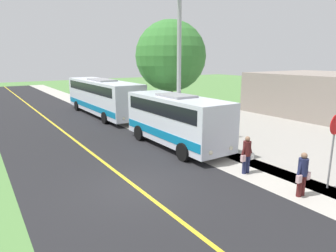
{
  "coord_description": "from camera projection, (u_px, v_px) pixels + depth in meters",
  "views": [
    {
      "loc": [
        4.82,
        9.56,
        4.86
      ],
      "look_at": [
        -3.5,
        -3.03,
        1.4
      ],
      "focal_mm": 31.68,
      "sensor_mm": 36.0,
      "label": 1
    }
  ],
  "objects": [
    {
      "name": "road_centre_line",
      "position": [
        136.0,
        187.0,
        11.45
      ],
      "size": [
        0.16,
        100.0,
        0.0
      ],
      "primitive_type": "cube",
      "color": "gold",
      "rests_on": "ground"
    },
    {
      "name": "stop_sign",
      "position": [
        334.0,
        139.0,
        10.92
      ],
      "size": [
        0.76,
        0.07,
        2.88
      ],
      "color": "slate",
      "rests_on": "ground"
    },
    {
      "name": "sidewalk",
      "position": [
        232.0,
        162.0,
        14.25
      ],
      "size": [
        2.4,
        100.0,
        0.01
      ],
      "primitive_type": "cube",
      "color": "#B2ADA3",
      "rests_on": "ground"
    },
    {
      "name": "street_light_pole",
      "position": [
        177.0,
        62.0,
        16.43
      ],
      "size": [
        1.97,
        0.24,
        8.53
      ],
      "color": "#9E9EA3",
      "rests_on": "ground"
    },
    {
      "name": "transit_bus_rear",
      "position": [
        102.0,
        95.0,
        25.65
      ],
      "size": [
        2.75,
        11.44,
        3.11
      ],
      "color": "silver",
      "rests_on": "ground"
    },
    {
      "name": "ground_plane",
      "position": [
        136.0,
        187.0,
        11.45
      ],
      "size": [
        120.0,
        120.0,
        0.0
      ],
      "primitive_type": "plane",
      "color": "#548442"
    },
    {
      "name": "pedestrian_with_bags",
      "position": [
        303.0,
        173.0,
        10.52
      ],
      "size": [
        0.72,
        0.34,
        1.63
      ],
      "color": "#4C1919",
      "rests_on": "ground"
    },
    {
      "name": "tree_curbside",
      "position": [
        171.0,
        56.0,
        21.29
      ],
      "size": [
        5.07,
        5.07,
        7.55
      ],
      "color": "#4C3826",
      "rests_on": "ground"
    },
    {
      "name": "shuttle_bus_front",
      "position": [
        176.0,
        118.0,
        16.46
      ],
      "size": [
        2.55,
        7.37,
        2.93
      ],
      "color": "silver",
      "rests_on": "ground"
    },
    {
      "name": "road_surface",
      "position": [
        136.0,
        187.0,
        11.45
      ],
      "size": [
        8.0,
        100.0,
        0.01
      ],
      "primitive_type": "cube",
      "color": "black",
      "rests_on": "ground"
    },
    {
      "name": "pedestrian_waiting",
      "position": [
        247.0,
        154.0,
        12.64
      ],
      "size": [
        0.72,
        0.34,
        1.64
      ],
      "color": "#1E2347",
      "rests_on": "ground"
    }
  ]
}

